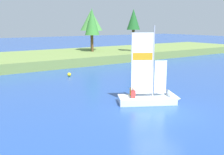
% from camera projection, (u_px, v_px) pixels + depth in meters
% --- Properties ---
extents(ground_plane, '(200.00, 200.00, 0.00)m').
position_uv_depth(ground_plane, '(160.00, 113.00, 16.13)').
color(ground_plane, '#234793').
extents(shore_bank, '(80.00, 13.53, 1.15)m').
position_uv_depth(shore_bank, '(32.00, 59.00, 36.42)').
color(shore_bank, olive).
rests_on(shore_bank, ground).
extents(shoreline_tree_midleft, '(2.22, 2.22, 6.54)m').
position_uv_depth(shoreline_tree_midleft, '(92.00, 22.00, 40.18)').
color(shoreline_tree_midleft, brown).
rests_on(shoreline_tree_midleft, shore_bank).
extents(shoreline_tree_centre, '(3.52, 3.52, 6.41)m').
position_uv_depth(shoreline_tree_centre, '(91.00, 20.00, 42.04)').
color(shoreline_tree_centre, brown).
rests_on(shoreline_tree_centre, shore_bank).
extents(shoreline_tree_midright, '(2.05, 2.05, 6.46)m').
position_uv_depth(shoreline_tree_midright, '(133.00, 20.00, 40.65)').
color(shoreline_tree_midright, brown).
rests_on(shoreline_tree_midright, shore_bank).
extents(sailboat, '(4.52, 3.35, 5.72)m').
position_uv_depth(sailboat, '(157.00, 97.00, 18.23)').
color(sailboat, silver).
rests_on(sailboat, ground).
extents(channel_buoy, '(0.39, 0.39, 0.39)m').
position_uv_depth(channel_buoy, '(69.00, 75.00, 27.47)').
color(channel_buoy, yellow).
rests_on(channel_buoy, ground).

